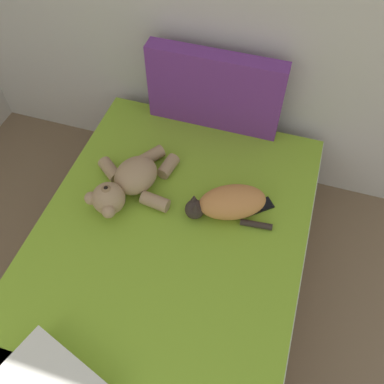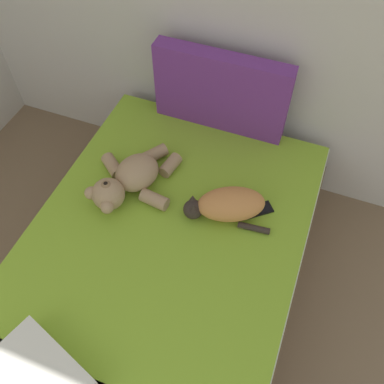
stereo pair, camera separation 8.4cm
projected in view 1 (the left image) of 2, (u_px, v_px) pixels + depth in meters
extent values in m
cube|color=brown|center=(168.00, 276.00, 2.29)|extent=(1.37, 1.94, 0.29)
cube|color=white|center=(165.00, 256.00, 2.10)|extent=(1.33, 1.88, 0.18)
cube|color=#8CB72D|center=(168.00, 236.00, 2.06)|extent=(1.32, 1.74, 0.02)
cube|color=#72338C|center=(214.00, 91.00, 2.34)|extent=(0.77, 0.10, 0.48)
ellipsoid|color=#D18447|center=(232.00, 202.00, 2.08)|extent=(0.39, 0.32, 0.15)
sphere|color=#332823|center=(195.00, 209.00, 2.08)|extent=(0.10, 0.10, 0.10)
cone|color=#332823|center=(196.00, 207.00, 2.02)|extent=(0.04, 0.04, 0.04)
cone|color=#332823|center=(194.00, 198.00, 2.05)|extent=(0.04, 0.04, 0.04)
cylinder|color=#332823|center=(256.00, 225.00, 2.07)|extent=(0.16, 0.05, 0.03)
ellipsoid|color=#332823|center=(212.00, 204.00, 2.14)|extent=(0.11, 0.09, 0.04)
ellipsoid|color=tan|center=(136.00, 175.00, 2.17)|extent=(0.28, 0.30, 0.17)
sphere|color=tan|center=(109.00, 198.00, 2.08)|extent=(0.17, 0.17, 0.17)
sphere|color=#8E6B49|center=(107.00, 192.00, 2.04)|extent=(0.07, 0.07, 0.07)
sphere|color=black|center=(106.00, 188.00, 2.01)|extent=(0.02, 0.02, 0.02)
sphere|color=tan|center=(109.00, 212.00, 2.03)|extent=(0.07, 0.07, 0.07)
sphere|color=tan|center=(91.00, 198.00, 2.07)|extent=(0.07, 0.07, 0.07)
cylinder|color=tan|center=(155.00, 202.00, 2.13)|extent=(0.15, 0.09, 0.07)
cylinder|color=tan|center=(168.00, 166.00, 2.27)|extent=(0.09, 0.14, 0.07)
cylinder|color=tan|center=(110.00, 170.00, 2.26)|extent=(0.16, 0.14, 0.07)
cylinder|color=tan|center=(152.00, 156.00, 2.32)|extent=(0.13, 0.15, 0.07)
cube|color=black|center=(259.00, 206.00, 2.15)|extent=(0.16, 0.15, 0.01)
cube|color=black|center=(259.00, 206.00, 2.15)|extent=(0.14, 0.13, 0.00)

